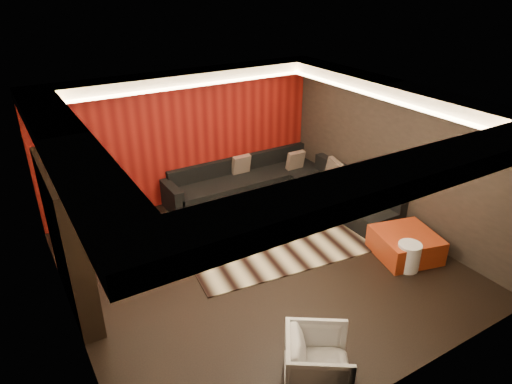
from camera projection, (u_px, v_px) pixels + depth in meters
floor at (259, 264)px, 7.84m from camera, size 6.00×6.00×0.02m
ceiling at (260, 103)px, 6.60m from camera, size 6.00×6.00×0.02m
wall_back at (184, 137)px, 9.53m from camera, size 6.00×0.02×2.80m
wall_left at (59, 244)px, 5.82m from camera, size 0.02×6.00×2.80m
wall_right at (395, 155)px, 8.62m from camera, size 0.02×6.00×2.80m
red_feature_wall at (185, 137)px, 9.50m from camera, size 5.98×0.05×2.78m
soffit_back at (186, 77)px, 8.72m from camera, size 6.00×0.60×0.22m
soffit_front at (400, 176)px, 4.58m from camera, size 6.00×0.60×0.22m
soffit_left at (66, 145)px, 5.40m from camera, size 0.60×4.80×0.22m
soffit_right at (392, 89)px, 7.91m from camera, size 0.60×4.80×0.22m
cove_back at (193, 86)px, 8.50m from camera, size 4.80×0.08×0.04m
cove_front at (375, 173)px, 4.88m from camera, size 4.80×0.08×0.04m
cove_left at (96, 146)px, 5.59m from camera, size 0.08×4.80×0.04m
cove_right at (377, 96)px, 7.79m from camera, size 0.08×4.80×0.04m
tv_surround at (67, 239)px, 6.49m from camera, size 0.30×2.00×2.20m
tv_screen at (74, 215)px, 6.41m from camera, size 0.04×1.30×0.80m
tv_shelf at (83, 259)px, 6.74m from camera, size 0.04×1.60×0.04m
rug at (279, 226)px, 8.97m from camera, size 4.33×3.45×0.02m
coffee_table at (262, 226)px, 8.75m from camera, size 1.43×1.43×0.19m
drum_stool at (192, 236)px, 8.25m from camera, size 0.39×0.39×0.38m
striped_pouf at (180, 224)px, 8.69m from camera, size 0.80×0.80×0.33m
white_side_table at (408, 257)px, 7.61m from camera, size 0.42×0.42×0.48m
orange_ottoman at (405, 245)px, 7.98m from camera, size 1.20×1.20×0.44m
armchair at (318, 361)px, 5.43m from camera, size 1.08×1.08×0.72m
sectional_sofa at (282, 188)px, 9.96m from camera, size 3.65×3.50×0.75m
throw_pillows at (290, 164)px, 10.21m from camera, size 1.88×1.64×0.50m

